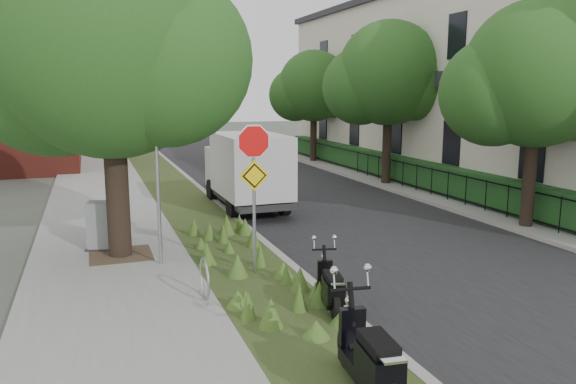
% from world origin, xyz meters
% --- Properties ---
extents(ground, '(120.00, 120.00, 0.00)m').
position_xyz_m(ground, '(0.00, 0.00, 0.00)').
color(ground, '#4C5147').
rests_on(ground, ground).
extents(sidewalk_near, '(3.50, 60.00, 0.12)m').
position_xyz_m(sidewalk_near, '(-4.25, 10.00, 0.06)').
color(sidewalk_near, gray).
rests_on(sidewalk_near, ground).
extents(verge, '(2.00, 60.00, 0.12)m').
position_xyz_m(verge, '(-1.50, 10.00, 0.06)').
color(verge, '#30411B').
rests_on(verge, ground).
extents(kerb_near, '(0.20, 60.00, 0.13)m').
position_xyz_m(kerb_near, '(-0.50, 10.00, 0.07)').
color(kerb_near, '#9E9991').
rests_on(kerb_near, ground).
extents(road, '(7.00, 60.00, 0.01)m').
position_xyz_m(road, '(3.00, 10.00, 0.01)').
color(road, black).
rests_on(road, ground).
extents(kerb_far, '(0.20, 60.00, 0.13)m').
position_xyz_m(kerb_far, '(6.50, 10.00, 0.07)').
color(kerb_far, '#9E9991').
rests_on(kerb_far, ground).
extents(footpath_far, '(3.20, 60.00, 0.12)m').
position_xyz_m(footpath_far, '(8.20, 10.00, 0.06)').
color(footpath_far, gray).
rests_on(footpath_far, ground).
extents(street_tree_main, '(6.21, 5.54, 7.66)m').
position_xyz_m(street_tree_main, '(-4.08, 2.86, 4.80)').
color(street_tree_main, black).
rests_on(street_tree_main, ground).
extents(bare_post, '(0.08, 0.08, 4.00)m').
position_xyz_m(bare_post, '(-3.20, 1.80, 2.12)').
color(bare_post, '#A5A8AD').
rests_on(bare_post, ground).
extents(bike_hoop, '(0.06, 0.78, 0.77)m').
position_xyz_m(bike_hoop, '(-2.70, -0.60, 0.50)').
color(bike_hoop, '#A5A8AD').
rests_on(bike_hoop, ground).
extents(sign_assembly, '(0.94, 0.08, 3.22)m').
position_xyz_m(sign_assembly, '(-1.40, 0.58, 2.33)').
color(sign_assembly, '#A5A8AD').
rests_on(sign_assembly, ground).
extents(fence_far, '(0.04, 24.00, 1.00)m').
position_xyz_m(fence_far, '(7.20, 10.00, 0.67)').
color(fence_far, black).
rests_on(fence_far, ground).
extents(hedge_far, '(1.00, 24.00, 1.10)m').
position_xyz_m(hedge_far, '(7.90, 10.00, 0.67)').
color(hedge_far, '#17431A').
rests_on(hedge_far, footpath_far).
extents(terrace_houses, '(7.40, 26.40, 8.20)m').
position_xyz_m(terrace_houses, '(11.49, 10.00, 4.16)').
color(terrace_houses, beige).
rests_on(terrace_houses, ground).
extents(far_tree_a, '(4.60, 4.10, 6.22)m').
position_xyz_m(far_tree_a, '(6.94, 2.05, 4.13)').
color(far_tree_a, black).
rests_on(far_tree_a, ground).
extents(far_tree_b, '(4.83, 4.31, 6.56)m').
position_xyz_m(far_tree_b, '(6.94, 10.05, 4.37)').
color(far_tree_b, black).
rests_on(far_tree_b, ground).
extents(far_tree_c, '(4.37, 3.89, 5.93)m').
position_xyz_m(far_tree_c, '(6.94, 18.04, 3.95)').
color(far_tree_c, black).
rests_on(far_tree_c, ground).
extents(scooter_near, '(0.51, 1.49, 0.71)m').
position_xyz_m(scooter_near, '(-0.76, -1.92, 0.47)').
color(scooter_near, black).
rests_on(scooter_near, ground).
extents(scooter_far, '(0.52, 1.88, 0.90)m').
position_xyz_m(scooter_far, '(-1.46, -4.71, 0.56)').
color(scooter_far, black).
rests_on(scooter_far, ground).
extents(box_truck, '(1.95, 4.76, 2.15)m').
position_xyz_m(box_truck, '(0.30, 7.31, 1.40)').
color(box_truck, '#262628').
rests_on(box_truck, ground).
extents(utility_cabinet, '(0.99, 0.80, 1.15)m').
position_xyz_m(utility_cabinet, '(-4.30, 3.50, 0.67)').
color(utility_cabinet, '#262628').
rests_on(utility_cabinet, ground).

